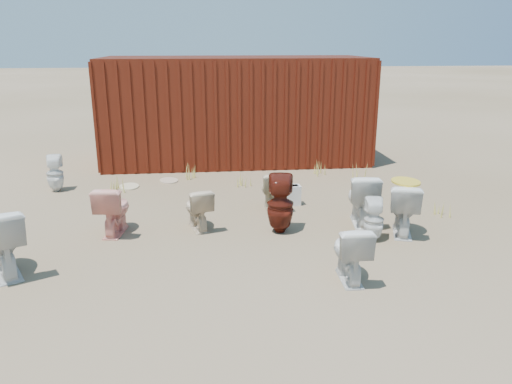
{
  "coord_description": "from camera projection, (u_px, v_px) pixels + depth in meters",
  "views": [
    {
      "loc": [
        -0.75,
        -6.6,
        2.75
      ],
      "look_at": [
        0.0,
        0.6,
        0.55
      ],
      "focal_mm": 35.0,
      "sensor_mm": 36.0,
      "label": 1
    }
  ],
  "objects": [
    {
      "name": "toilet_back_beige_right",
      "position": [
        271.0,
        190.0,
        8.42
      ],
      "size": [
        0.39,
        0.66,
        0.66
      ],
      "primitive_type": "imported",
      "rotation": [
        0.0,
        0.0,
        3.18
      ],
      "color": "#C0B08C",
      "rests_on": "ground"
    },
    {
      "name": "loose_lid_far",
      "position": [
        169.0,
        181.0,
        10.19
      ],
      "size": [
        0.49,
        0.56,
        0.02
      ],
      "primitive_type": "ellipsoid",
      "rotation": [
        0.0,
        0.0,
        0.32
      ],
      "color": "tan",
      "rests_on": "ground"
    },
    {
      "name": "weed_clump_f",
      "position": [
        440.0,
        211.0,
        8.1
      ],
      "size": [
        0.28,
        0.28,
        0.21
      ],
      "primitive_type": "cone",
      "color": "#B7AB49",
      "rests_on": "ground"
    },
    {
      "name": "weed_clump_e",
      "position": [
        322.0,
        169.0,
        10.61
      ],
      "size": [
        0.34,
        0.34,
        0.29
      ],
      "primitive_type": "cone",
      "color": "#B7AB49",
      "rests_on": "ground"
    },
    {
      "name": "toilet_front_c",
      "position": [
        350.0,
        252.0,
        5.89
      ],
      "size": [
        0.42,
        0.71,
        0.71
      ],
      "primitive_type": "imported",
      "rotation": [
        0.0,
        0.0,
        3.12
      ],
      "color": "silver",
      "rests_on": "ground"
    },
    {
      "name": "toilet_back_a",
      "position": [
        55.0,
        174.0,
        9.42
      ],
      "size": [
        0.36,
        0.36,
        0.69
      ],
      "primitive_type": "imported",
      "rotation": [
        0.0,
        0.0,
        3.31
      ],
      "color": "white",
      "rests_on": "ground"
    },
    {
      "name": "toilet_back_e",
      "position": [
        374.0,
        220.0,
        7.07
      ],
      "size": [
        0.34,
        0.34,
        0.63
      ],
      "primitive_type": "imported",
      "rotation": [
        0.0,
        0.0,
        2.93
      ],
      "color": "white",
      "rests_on": "ground"
    },
    {
      "name": "toilet_front_maroon",
      "position": [
        280.0,
        204.0,
        7.36
      ],
      "size": [
        0.45,
        0.46,
        0.87
      ],
      "primitive_type": "imported",
      "rotation": [
        0.0,
        0.0,
        2.98
      ],
      "color": "#51170D",
      "rests_on": "ground"
    },
    {
      "name": "ground",
      "position": [
        260.0,
        241.0,
        7.15
      ],
      "size": [
        100.0,
        100.0,
        0.0
      ],
      "primitive_type": "plane",
      "color": "brown",
      "rests_on": "ground"
    },
    {
      "name": "loose_lid_near",
      "position": [
        129.0,
        186.0,
        9.77
      ],
      "size": [
        0.44,
        0.54,
        0.02
      ],
      "primitive_type": "ellipsoid",
      "rotation": [
        0.0,
        0.0,
        0.14
      ],
      "color": "beige",
      "rests_on": "ground"
    },
    {
      "name": "toilet_back_beige_left",
      "position": [
        198.0,
        208.0,
        7.53
      ],
      "size": [
        0.53,
        0.71,
        0.65
      ],
      "primitive_type": "imported",
      "rotation": [
        0.0,
        0.0,
        3.43
      ],
      "color": "beige",
      "rests_on": "ground"
    },
    {
      "name": "loose_tank",
      "position": [
        286.0,
        195.0,
        8.66
      ],
      "size": [
        0.51,
        0.23,
        0.35
      ],
      "primitive_type": "cube",
      "rotation": [
        0.0,
        0.0,
        0.07
      ],
      "color": "silver",
      "rests_on": "ground"
    },
    {
      "name": "toilet_front_a",
      "position": [
        2.0,
        242.0,
        6.01
      ],
      "size": [
        0.82,
        0.97,
        0.86
      ],
      "primitive_type": "imported",
      "rotation": [
        0.0,
        0.0,
        3.64
      ],
      "color": "silver",
      "rests_on": "ground"
    },
    {
      "name": "toilet_front_e",
      "position": [
        362.0,
        198.0,
        7.73
      ],
      "size": [
        0.56,
        0.85,
        0.81
      ],
      "primitive_type": "imported",
      "rotation": [
        0.0,
        0.0,
        3.01
      ],
      "color": "white",
      "rests_on": "ground"
    },
    {
      "name": "weed_clump_c",
      "position": [
        360.0,
        173.0,
        10.17
      ],
      "size": [
        0.36,
        0.36,
        0.34
      ],
      "primitive_type": "cone",
      "color": "#B7AB49",
      "rests_on": "ground"
    },
    {
      "name": "yellow_lid",
      "position": [
        406.0,
        182.0,
        7.2
      ],
      "size": [
        0.4,
        0.5,
        0.02
      ],
      "primitive_type": "ellipsoid",
      "color": "gold",
      "rests_on": "toilet_back_yellowlid"
    },
    {
      "name": "shipping_container",
      "position": [
        236.0,
        109.0,
        11.75
      ],
      "size": [
        6.0,
        2.4,
        2.4
      ],
      "primitive_type": "cube",
      "color": "#48190C",
      "rests_on": "ground"
    },
    {
      "name": "toilet_front_pink",
      "position": [
        113.0,
        209.0,
        7.34
      ],
      "size": [
        0.51,
        0.78,
        0.74
      ],
      "primitive_type": "imported",
      "rotation": [
        0.0,
        0.0,
        3.01
      ],
      "color": "#F8A08F",
      "rests_on": "ground"
    },
    {
      "name": "weed_clump_b",
      "position": [
        245.0,
        179.0,
        9.85
      ],
      "size": [
        0.32,
        0.32,
        0.26
      ],
      "primitive_type": "cone",
      "color": "#B7AB49",
      "rests_on": "ground"
    },
    {
      "name": "weed_clump_a",
      "position": [
        116.0,
        184.0,
        9.51
      ],
      "size": [
        0.36,
        0.36,
        0.27
      ],
      "primitive_type": "cone",
      "color": "#B7AB49",
      "rests_on": "ground"
    },
    {
      "name": "weed_clump_d",
      "position": [
        189.0,
        172.0,
        10.33
      ],
      "size": [
        0.3,
        0.3,
        0.29
      ],
      "primitive_type": "cone",
      "color": "#B7AB49",
      "rests_on": "ground"
    },
    {
      "name": "toilet_back_yellowlid",
      "position": [
        403.0,
        208.0,
        7.31
      ],
      "size": [
        0.66,
        0.87,
        0.79
      ],
      "primitive_type": "imported",
      "rotation": [
        0.0,
        0.0,
        2.83
      ],
      "color": "silver",
      "rests_on": "ground"
    }
  ]
}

